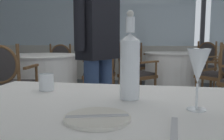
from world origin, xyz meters
TOP-DOWN VIEW (x-y plane):
  - ground_plane at (0.00, 0.00)m, footprint 12.10×12.10m
  - window_wall_far at (0.00, 3.49)m, footprint 9.02×0.14m
  - side_plate at (0.13, -1.68)m, footprint 0.20×0.20m
  - butter_knife at (0.13, -1.68)m, footprint 0.19×0.07m
  - dinner_fork at (0.35, -1.73)m, footprint 0.04×0.18m
  - water_bottle at (0.20, -1.41)m, footprint 0.08×0.08m
  - wine_glass at (0.44, -1.53)m, footprint 0.08×0.08m
  - water_tumbler at (-0.20, -1.32)m, footprint 0.07×0.07m
  - background_table_1 at (-1.43, 1.10)m, footprint 1.18×1.18m
  - dining_chair_1_0 at (-0.41, 1.19)m, footprint 0.51×0.57m
  - dining_chair_1_1 at (-1.52, 2.10)m, footprint 0.57×0.51m
  - dining_chair_1_3 at (-1.33, 0.08)m, footprint 0.57×0.51m
  - background_table_2 at (0.65, 2.05)m, footprint 1.00×1.00m
  - dining_chair_2_0 at (-0.01, 1.39)m, footprint 0.66×0.66m
  - dining_chair_2_1 at (1.31, 1.40)m, footprint 0.66×0.66m
  - dining_chair_2_2 at (1.30, 2.72)m, footprint 0.66×0.66m
  - dining_chair_2_3 at (-0.01, 2.70)m, footprint 0.66×0.66m
  - diner_person_0 at (-0.18, -0.31)m, footprint 0.35×0.48m

SIDE VIEW (x-z plane):
  - ground_plane at x=0.00m, z-range 0.00..0.00m
  - background_table_1 at x=-1.43m, z-range 0.00..0.77m
  - background_table_2 at x=0.65m, z-range 0.00..0.77m
  - dining_chair_1_1 at x=-1.52m, z-range 0.08..1.00m
  - dining_chair_2_3 at x=-0.01m, z-range 0.08..1.01m
  - dining_chair_2_0 at x=-0.01m, z-range 0.07..1.02m
  - dining_chair_2_1 at x=1.31m, z-range 0.08..1.02m
  - dining_chair_2_2 at x=1.30m, z-range 0.08..1.04m
  - dining_chair_1_3 at x=-1.33m, z-range 0.09..1.04m
  - dining_chair_1_0 at x=-0.41m, z-range 0.09..1.08m
  - dinner_fork at x=0.35m, z-range 0.77..0.77m
  - side_plate at x=0.13m, z-range 0.77..0.78m
  - butter_knife at x=0.13m, z-range 0.78..0.78m
  - water_tumbler at x=-0.20m, z-range 0.77..0.85m
  - water_bottle at x=0.20m, z-range 0.74..1.09m
  - wine_glass at x=0.44m, z-range 0.81..1.02m
  - diner_person_0 at x=-0.18m, z-range 0.12..1.83m
  - window_wall_far at x=0.00m, z-range -0.29..2.57m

